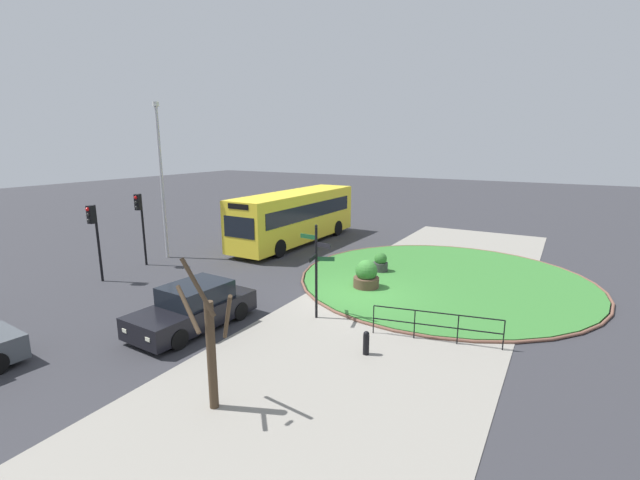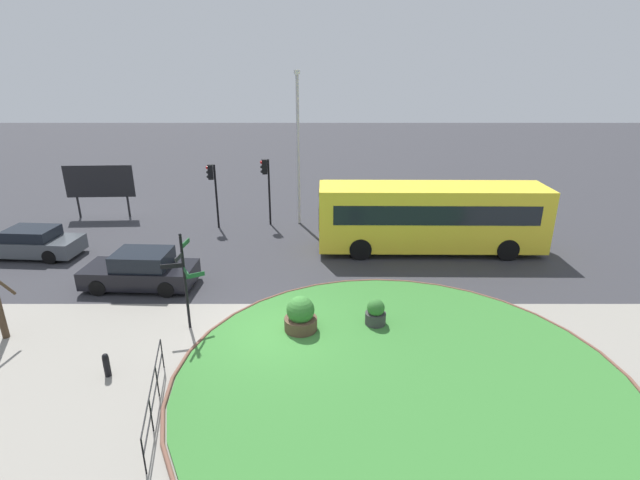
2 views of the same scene
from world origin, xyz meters
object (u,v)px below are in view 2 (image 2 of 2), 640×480
at_px(traffic_light_near, 214,182).
at_px(planter_near_signpost, 377,314).
at_px(bus_yellow, 432,217).
at_px(billboard_left, 101,182).
at_px(planter_kerbside, 302,317).
at_px(car_far_lane, 32,243).
at_px(signpost_directional, 186,275).
at_px(car_near_lane, 142,270).
at_px(bollard_foreground, 108,364).
at_px(lamppost_tall, 299,145).
at_px(traffic_light_far, 267,177).

distance_m(traffic_light_near, planter_near_signpost, 12.98).
height_order(bus_yellow, billboard_left, bus_yellow).
distance_m(bus_yellow, planter_kerbside, 9.41).
height_order(car_far_lane, planter_near_signpost, car_far_lane).
bearing_deg(signpost_directional, planter_near_signpost, 1.12).
height_order(bus_yellow, car_near_lane, bus_yellow).
relative_size(bollard_foreground, car_near_lane, 0.17).
relative_size(bollard_foreground, planter_near_signpost, 0.75).
xyz_separation_m(bollard_foreground, planter_near_signpost, (7.91, 2.76, 0.08)).
bearing_deg(lamppost_tall, bus_yellow, -33.47).
bearing_deg(planter_near_signpost, traffic_light_near, 126.05).
relative_size(car_far_lane, billboard_left, 1.21).
height_order(traffic_light_near, lamppost_tall, lamppost_tall).
height_order(signpost_directional, traffic_light_far, traffic_light_far).
distance_m(traffic_light_near, planter_kerbside, 12.01).
height_order(lamppost_tall, planter_kerbside, lamppost_tall).
bearing_deg(car_near_lane, billboard_left, -56.34).
bearing_deg(car_near_lane, car_far_lane, -24.21).
bearing_deg(planter_kerbside, traffic_light_near, 115.11).
bearing_deg(traffic_light_near, traffic_light_far, -177.64).
xyz_separation_m(car_near_lane, billboard_left, (-5.41, 9.14, 1.38)).
bearing_deg(planter_kerbside, bollard_foreground, -156.14).
height_order(traffic_light_near, traffic_light_far, traffic_light_far).
relative_size(bus_yellow, billboard_left, 2.70).
bearing_deg(car_near_lane, planter_near_signpost, 164.17).
height_order(bollard_foreground, lamppost_tall, lamppost_tall).
bearing_deg(signpost_directional, billboard_left, 123.37).
distance_m(traffic_light_far, billboard_left, 9.73).
bearing_deg(car_far_lane, traffic_light_far, -152.20).
height_order(car_near_lane, traffic_light_near, traffic_light_near).
bearing_deg(traffic_light_near, car_far_lane, 20.38).
xyz_separation_m(signpost_directional, planter_kerbside, (3.75, -0.25, -1.38)).
xyz_separation_m(bus_yellow, car_far_lane, (-18.49, -0.68, -1.06)).
bearing_deg(car_far_lane, bus_yellow, -173.74).
xyz_separation_m(lamppost_tall, billboard_left, (-11.34, 1.07, -2.27)).
relative_size(traffic_light_near, traffic_light_far, 0.95).
distance_m(signpost_directional, planter_kerbside, 4.00).
distance_m(car_far_lane, planter_kerbside, 14.33).
bearing_deg(bollard_foreground, traffic_light_far, 76.97).
relative_size(bus_yellow, car_near_lane, 2.37).
relative_size(lamppost_tall, planter_near_signpost, 8.12).
bearing_deg(car_near_lane, traffic_light_near, -98.04).
height_order(car_far_lane, planter_kerbside, car_far_lane).
height_order(traffic_light_near, planter_near_signpost, traffic_light_near).
xyz_separation_m(signpost_directional, bollard_foreground, (-1.65, -2.64, -1.58)).
bearing_deg(bollard_foreground, signpost_directional, 57.95).
distance_m(signpost_directional, traffic_light_near, 10.57).
bearing_deg(bollard_foreground, car_far_lane, 128.90).
relative_size(signpost_directional, billboard_left, 0.88).
distance_m(traffic_light_far, planter_near_signpost, 12.05).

